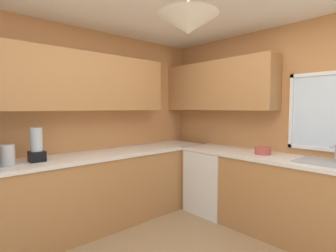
# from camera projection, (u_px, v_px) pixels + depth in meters

# --- Properties ---
(room_shell) EXTENTS (3.98, 3.88, 2.56)m
(room_shell) POSITION_uv_depth(u_px,v_px,m) (169.00, 78.00, 2.87)
(room_shell) COLOR #C6844C
(room_shell) RESTS_ON ground_plane
(counter_run_left) EXTENTS (0.65, 3.49, 0.92)m
(counter_run_left) POSITION_uv_depth(u_px,v_px,m) (91.00, 192.00, 3.18)
(counter_run_left) COLOR #AD7542
(counter_run_left) RESTS_ON ground_plane
(counter_run_back) EXTENTS (3.07, 0.65, 0.92)m
(counter_run_back) POSITION_uv_depth(u_px,v_px,m) (299.00, 200.00, 2.88)
(counter_run_back) COLOR #AD7542
(counter_run_back) RESTS_ON ground_plane
(dishwasher) EXTENTS (0.60, 0.60, 0.87)m
(dishwasher) POSITION_uv_depth(u_px,v_px,m) (213.00, 181.00, 3.72)
(dishwasher) COLOR white
(dishwasher) RESTS_ON ground_plane
(kettle) EXTENTS (0.14, 0.14, 0.21)m
(kettle) POSITION_uv_depth(u_px,v_px,m) (7.00, 155.00, 2.54)
(kettle) COLOR #B7B7BC
(kettle) RESTS_ON counter_run_left
(sink_assembly) EXTENTS (0.63, 0.40, 0.19)m
(sink_assembly) POSITION_uv_depth(u_px,v_px,m) (331.00, 163.00, 2.63)
(sink_assembly) COLOR #9EA0A5
(sink_assembly) RESTS_ON counter_run_back
(bowl) EXTENTS (0.19, 0.19, 0.09)m
(bowl) POSITION_uv_depth(u_px,v_px,m) (263.00, 151.00, 3.17)
(bowl) COLOR #B74C42
(bowl) RESTS_ON counter_run_back
(blender_appliance) EXTENTS (0.15, 0.15, 0.36)m
(blender_appliance) POSITION_uv_depth(u_px,v_px,m) (37.00, 146.00, 2.74)
(blender_appliance) COLOR black
(blender_appliance) RESTS_ON counter_run_left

